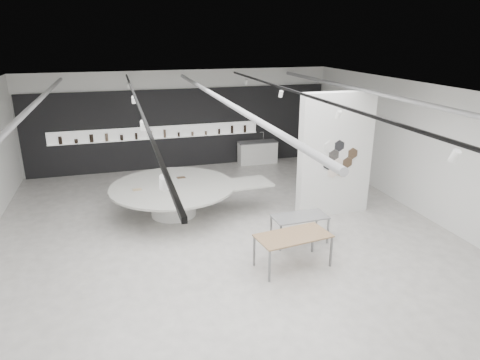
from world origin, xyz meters
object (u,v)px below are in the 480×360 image
object	(u,v)px
sample_table_wood	(293,238)
sample_table_stone	(300,218)
kitchen_counter	(257,152)
partition_column	(335,155)
display_island	(176,195)

from	to	relation	value
sample_table_wood	sample_table_stone	bearing A→B (deg)	59.39
kitchen_counter	partition_column	bearing A→B (deg)	-84.39
sample_table_stone	kitchen_counter	world-z (taller)	kitchen_counter
partition_column	display_island	distance (m)	4.80
display_island	kitchen_counter	xyz separation A→B (m)	(4.00, 4.40, -0.15)
display_island	sample_table_wood	world-z (taller)	display_island
display_island	sample_table_stone	bearing A→B (deg)	-47.98
partition_column	sample_table_stone	xyz separation A→B (m)	(-1.70, -1.49, -1.14)
sample_table_wood	sample_table_stone	size ratio (longest dim) A/B	1.26
display_island	kitchen_counter	distance (m)	5.94
sample_table_wood	sample_table_stone	world-z (taller)	sample_table_wood
partition_column	sample_table_wood	size ratio (longest dim) A/B	2.02
partition_column	sample_table_wood	distance (m)	3.65
partition_column	display_island	size ratio (longest dim) A/B	0.74
partition_column	kitchen_counter	size ratio (longest dim) A/B	2.23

